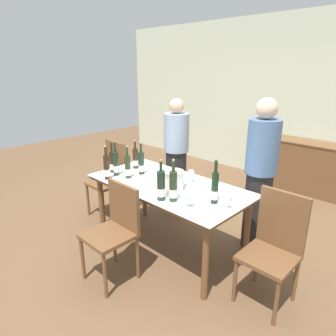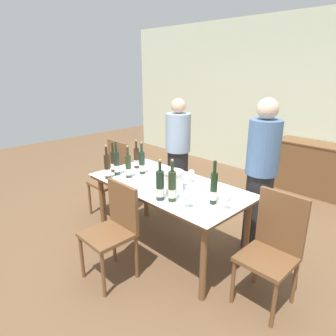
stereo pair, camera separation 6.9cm
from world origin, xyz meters
TOP-DOWN VIEW (x-y plane):
  - ground_plane at (0.00, 0.00)m, footprint 12.00×12.00m
  - back_wall at (0.00, 3.06)m, footprint 8.00×0.10m
  - sideboard_cabinet at (0.48, 2.77)m, footprint 1.16×0.46m
  - dining_table at (0.00, 0.00)m, footprint 1.74×0.87m
  - ice_bucket at (0.16, -0.09)m, footprint 0.22×0.22m
  - wine_bottle_0 at (-0.73, -0.18)m, footprint 0.06×0.06m
  - wine_bottle_1 at (0.62, -0.04)m, footprint 0.06×0.06m
  - wine_bottle_2 at (-0.65, 0.11)m, footprint 0.07×0.07m
  - wine_bottle_3 at (-0.59, -0.36)m, footprint 0.06×0.06m
  - wine_bottle_4 at (0.32, -0.26)m, footprint 0.07×0.07m
  - wine_bottle_5 at (-0.45, -0.17)m, footprint 0.07×0.07m
  - wine_bottle_6 at (0.23, -0.32)m, footprint 0.08×0.08m
  - wine_bottle_7 at (-0.44, 0.02)m, footprint 0.07×0.07m
  - wine_bottle_8 at (-0.62, -0.21)m, footprint 0.06×0.06m
  - wine_glass_0 at (0.14, 0.09)m, footprint 0.07×0.07m
  - wine_glass_1 at (0.77, -0.05)m, footprint 0.07×0.07m
  - wine_glass_2 at (0.14, 0.21)m, footprint 0.07×0.07m
  - wine_glass_3 at (0.52, -0.27)m, footprint 0.09×0.09m
  - chair_right_end at (1.16, 0.09)m, footprint 0.42×0.42m
  - chair_left_end at (-1.16, 0.09)m, footprint 0.42×0.42m
  - chair_near_front at (-0.04, -0.67)m, footprint 0.42×0.42m
  - person_host at (-0.58, 0.76)m, footprint 0.33×0.33m
  - person_guest_left at (0.67, 0.71)m, footprint 0.33×0.33m

SIDE VIEW (x-z plane):
  - ground_plane at x=0.00m, z-range 0.00..0.00m
  - sideboard_cabinet at x=0.48m, z-range 0.00..0.82m
  - chair_near_front at x=-0.04m, z-range 0.08..1.00m
  - chair_right_end at x=1.16m, z-range 0.06..1.04m
  - chair_left_end at x=-1.16m, z-range 0.07..1.07m
  - dining_table at x=0.00m, z-range 0.31..1.09m
  - person_host at x=-0.58m, z-range 0.00..1.57m
  - person_guest_left at x=0.67m, z-range 0.01..1.67m
  - wine_glass_0 at x=0.14m, z-range 0.80..0.93m
  - wine_glass_1 at x=0.77m, z-range 0.80..0.94m
  - wine_glass_2 at x=0.14m, z-range 0.81..0.95m
  - ice_bucket at x=0.16m, z-range 0.78..0.99m
  - wine_glass_3 at x=0.52m, z-range 0.81..0.97m
  - wine_bottle_2 at x=-0.65m, z-range 0.72..1.07m
  - wine_bottle_0 at x=-0.73m, z-range 0.72..1.07m
  - wine_bottle_5 at x=-0.45m, z-range 0.72..1.09m
  - wine_bottle_7 at x=-0.44m, z-range 0.71..1.09m
  - wine_bottle_3 at x=-0.59m, z-range 0.72..1.10m
  - wine_bottle_6 at x=0.23m, z-range 0.72..1.11m
  - wine_bottle_8 at x=-0.62m, z-range 0.72..1.10m
  - wine_bottle_4 at x=0.32m, z-range 0.72..1.12m
  - wine_bottle_1 at x=0.62m, z-range 0.72..1.12m
  - back_wall at x=0.00m, z-range 0.00..2.80m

